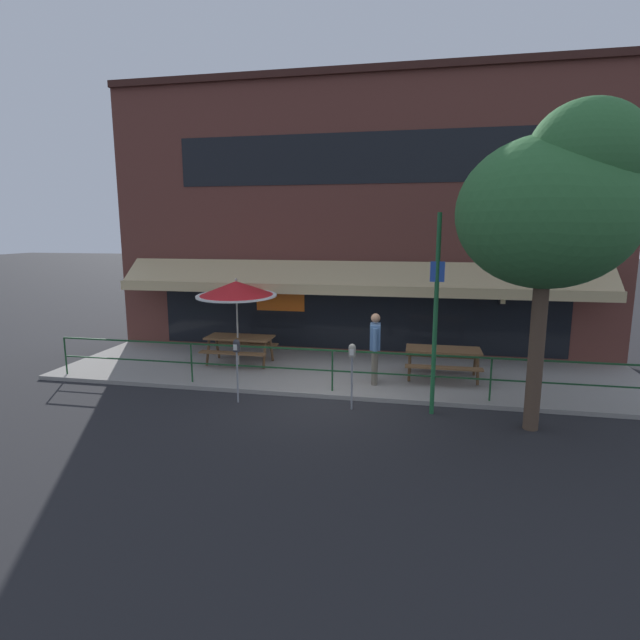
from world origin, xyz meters
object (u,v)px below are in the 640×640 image
pedestrian_walking (375,345)px  street_tree_curbside (555,203)px  picnic_table_centre (443,355)px  patio_umbrella_left (236,289)px  parking_meter_far (352,357)px  street_sign_pole (436,314)px  parking_meter_near (237,352)px  picnic_table_left (240,342)px

pedestrian_walking → street_tree_curbside: bearing=-31.5°
pedestrian_walking → street_tree_curbside: size_ratio=0.29×
picnic_table_centre → patio_umbrella_left: patio_umbrella_left is taller
parking_meter_far → street_tree_curbside: (3.58, -0.43, 3.05)m
pedestrian_walking → street_tree_curbside: (3.24, -1.98, 3.15)m
parking_meter_far → street_tree_curbside: size_ratio=0.24×
picnic_table_centre → pedestrian_walking: 1.80m
street_sign_pole → street_tree_curbside: bearing=-14.8°
pedestrian_walking → street_sign_pole: 2.23m
parking_meter_near → street_tree_curbside: bearing=-3.4°
picnic_table_left → patio_umbrella_left: bearing=-90.0°
patio_umbrella_left → parking_meter_near: (0.95, -2.57, -1.03)m
picnic_table_centre → parking_meter_near: (-4.46, -2.35, 0.44)m
picnic_table_left → pedestrian_walking: bearing=-16.1°
picnic_table_centre → parking_meter_far: size_ratio=1.27×
picnic_table_left → street_tree_curbside: size_ratio=0.31×
patio_umbrella_left → street_sign_pole: size_ratio=0.58×
picnic_table_centre → parking_meter_far: (-1.95, -2.29, 0.44)m
picnic_table_centre → parking_meter_near: size_ratio=1.27×
parking_meter_near → parking_meter_far: (2.51, 0.06, 0.00)m
parking_meter_far → street_sign_pole: (1.66, 0.08, 0.95)m
picnic_table_left → parking_meter_near: bearing=-70.8°
parking_meter_near → parking_meter_far: size_ratio=1.00×
patio_umbrella_left → parking_meter_near: patio_umbrella_left is taller
picnic_table_left → parking_meter_far: bearing=-37.5°
street_tree_curbside → picnic_table_centre: bearing=121.0°
parking_meter_near → street_tree_curbside: size_ratio=0.24×
parking_meter_far → picnic_table_centre: bearing=49.6°
picnic_table_centre → patio_umbrella_left: bearing=177.7°
picnic_table_left → street_tree_curbside: street_tree_curbside is taller
parking_meter_near → patio_umbrella_left: bearing=110.2°
pedestrian_walking → street_sign_pole: bearing=-48.3°
picnic_table_left → parking_meter_near: size_ratio=1.27×
patio_umbrella_left → parking_meter_far: patio_umbrella_left is taller
street_tree_curbside → picnic_table_left: bearing=156.4°
picnic_table_left → picnic_table_centre: same height
patio_umbrella_left → street_sign_pole: street_sign_pole is taller
picnic_table_centre → parking_meter_near: 5.06m
patio_umbrella_left → parking_meter_near: bearing=-69.8°
patio_umbrella_left → pedestrian_walking: bearing=-14.1°
picnic_table_left → street_tree_curbside: (7.03, -3.08, 3.50)m
patio_umbrella_left → street_tree_curbside: 7.89m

